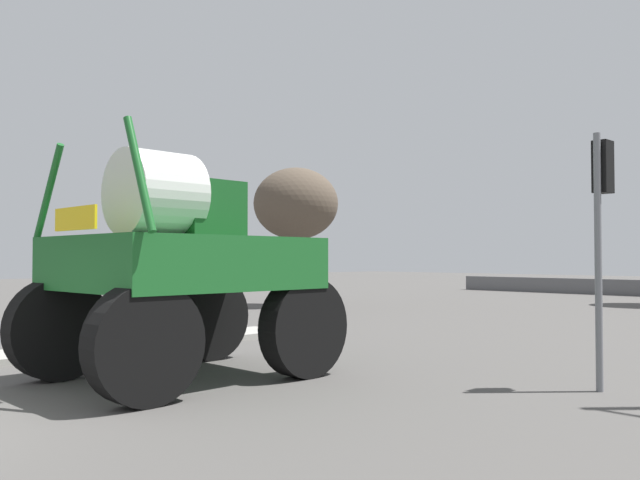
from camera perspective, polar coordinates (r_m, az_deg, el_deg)
The scene contains 6 objects.
ground_plane at distance 21.82m, azimuth 20.16°, elevation -6.99°, with size 120.00×120.00×0.00m, color #4C4947.
median_island at distance 15.68m, azimuth -18.21°, elevation -8.88°, with size 1.48×9.73×0.15m, color #9E9B93.
oversize_sprayer at distance 11.60m, azimuth -12.03°, elevation -2.42°, with size 3.90×4.96×4.12m.
traffic_signal_near_left at distance 18.44m, azimuth -9.49°, elevation 0.63°, with size 0.24×0.54×3.83m.
traffic_signal_near_right at distance 11.36m, azimuth 23.30°, elevation 2.98°, with size 0.24×0.54×4.07m.
bare_tree_left at distance 28.68m, azimuth -2.11°, elevation 3.12°, with size 3.69×3.69×6.05m.
Camera 1 is at (9.45, -1.56, 2.08)m, focal length 36.79 mm.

